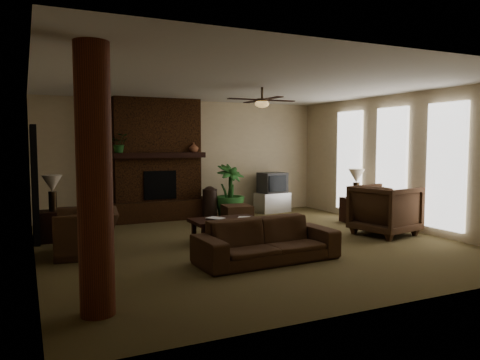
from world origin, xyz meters
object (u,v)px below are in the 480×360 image
side_table_left (54,226)px  tv_stand (272,202)px  armchair_left (87,225)px  log_column (95,181)px  ottoman (237,214)px  armchair_right (385,207)px  floor_plant (230,203)px  sofa (267,233)px  side_table_right (355,210)px  lamp_left (52,186)px  coffee_table (225,222)px  lamp_right (356,178)px  floor_vase (210,201)px

side_table_left → tv_stand: bearing=14.4°
armchair_left → tv_stand: 5.57m
log_column → ottoman: size_ratio=4.67×
armchair_right → floor_plant: 3.68m
sofa → side_table_right: size_ratio=3.95×
lamp_left → side_table_right: 6.35m
armchair_right → ottoman: armchair_right is taller
coffee_table → sofa: bearing=-87.8°
log_column → armchair_right: size_ratio=2.61×
armchair_left → floor_plant: bearing=130.9°
armchair_left → lamp_left: lamp_left is taller
log_column → side_table_left: 4.23m
coffee_table → side_table_left: 3.13m
armchair_right → lamp_right: bearing=-27.9°
floor_vase → lamp_left: (-3.46, -1.02, 0.57)m
lamp_right → tv_stand: bearing=113.7°
armchair_left → tv_stand: armchair_left is taller
lamp_right → log_column: bearing=-151.4°
armchair_right → floor_plant: bearing=19.6°
sofa → floor_plant: (1.12, 3.92, -0.07)m
coffee_table → floor_vase: 2.58m
armchair_left → side_table_right: bearing=103.1°
floor_plant → side_table_right: (2.31, -1.75, -0.08)m
lamp_left → side_table_right: (6.26, -0.77, -0.73)m
coffee_table → floor_vase: floor_vase is taller
log_column → floor_plant: log_column is taller
coffee_table → lamp_right: lamp_right is taller
armchair_left → floor_plant: 4.22m
armchair_left → lamp_left: size_ratio=1.68×
sofa → ottoman: size_ratio=3.62×
tv_stand → side_table_left: 5.48m
coffee_table → floor_plant: bearing=64.4°
armchair_left → tv_stand: bearing=126.2°
floor_plant → ottoman: bearing=-101.4°
floor_plant → lamp_right: (2.30, -1.79, 0.65)m
side_table_right → lamp_right: 0.73m
lamp_left → floor_plant: bearing=13.9°
side_table_right → coffee_table: bearing=-168.6°
tv_stand → lamp_left: size_ratio=1.31×
sofa → side_table_right: 4.06m
armchair_left → floor_plant: (3.52, 2.32, -0.12)m
log_column → coffee_table: log_column is taller
armchair_right → lamp_right: (0.39, 1.35, 0.46)m
floor_plant → sofa: bearing=-105.9°
sofa → floor_vase: (0.63, 3.97, 0.01)m
lamp_right → floor_plant: bearing=142.2°
armchair_right → lamp_right: lamp_right is taller
side_table_left → lamp_right: 6.34m
lamp_right → lamp_left: bearing=172.6°
log_column → armchair_left: 2.92m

